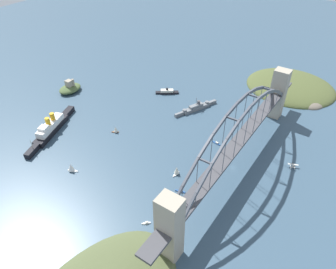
{
  "coord_description": "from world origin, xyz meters",
  "views": [
    {
      "loc": [
        -230.75,
        -77.71,
        222.61
      ],
      "look_at": [
        0.0,
        79.6,
        8.0
      ],
      "focal_mm": 34.09,
      "sensor_mm": 36.0,
      "label": 1
    }
  ],
  "objects_px": {
    "ocean_liner": "(51,128)",
    "seaplane_taxiing_near_bridge": "(293,166)",
    "fort_island_mid_harbor": "(70,88)",
    "small_boat_3": "(71,167)",
    "naval_cruiser": "(196,107)",
    "small_boat_1": "(163,206)",
    "small_boat_0": "(216,143)",
    "harbor_arch_bridge": "(237,142)",
    "harbor_ferry_steamer": "(167,92)",
    "small_boat_5": "(177,170)",
    "small_boat_4": "(146,223)",
    "small_boat_6": "(180,191)",
    "small_boat_2": "(116,129)"
  },
  "relations": [
    {
      "from": "harbor_ferry_steamer",
      "to": "small_boat_5",
      "type": "xyz_separation_m",
      "value": [
        -124.73,
        -96.62,
        2.38
      ]
    },
    {
      "from": "small_boat_1",
      "to": "small_boat_4",
      "type": "distance_m",
      "value": 21.52
    },
    {
      "from": "small_boat_3",
      "to": "small_boat_5",
      "type": "distance_m",
      "value": 104.57
    },
    {
      "from": "small_boat_0",
      "to": "small_boat_3",
      "type": "relative_size",
      "value": 0.96
    },
    {
      "from": "harbor_arch_bridge",
      "to": "fort_island_mid_harbor",
      "type": "bearing_deg",
      "value": 86.89
    },
    {
      "from": "harbor_ferry_steamer",
      "to": "small_boat_4",
      "type": "bearing_deg",
      "value": -150.23
    },
    {
      "from": "harbor_arch_bridge",
      "to": "small_boat_5",
      "type": "xyz_separation_m",
      "value": [
        -39.57,
        42.42,
        -28.25
      ]
    },
    {
      "from": "small_boat_2",
      "to": "naval_cruiser",
      "type": "bearing_deg",
      "value": -29.22
    },
    {
      "from": "small_boat_2",
      "to": "small_boat_3",
      "type": "bearing_deg",
      "value": -174.96
    },
    {
      "from": "small_boat_0",
      "to": "harbor_arch_bridge",
      "type": "bearing_deg",
      "value": -128.3
    },
    {
      "from": "fort_island_mid_harbor",
      "to": "small_boat_3",
      "type": "distance_m",
      "value": 163.35
    },
    {
      "from": "ocean_liner",
      "to": "harbor_ferry_steamer",
      "type": "bearing_deg",
      "value": -22.06
    },
    {
      "from": "small_boat_2",
      "to": "harbor_arch_bridge",
      "type": "bearing_deg",
      "value": -81.01
    },
    {
      "from": "small_boat_4",
      "to": "small_boat_5",
      "type": "xyz_separation_m",
      "value": [
        63.68,
        11.14,
        4.07
      ]
    },
    {
      "from": "small_boat_0",
      "to": "small_boat_5",
      "type": "height_order",
      "value": "small_boat_5"
    },
    {
      "from": "harbor_arch_bridge",
      "to": "naval_cruiser",
      "type": "bearing_deg",
      "value": 49.78
    },
    {
      "from": "harbor_ferry_steamer",
      "to": "fort_island_mid_harbor",
      "type": "height_order",
      "value": "fort_island_mid_harbor"
    },
    {
      "from": "harbor_arch_bridge",
      "to": "fort_island_mid_harbor",
      "type": "xyz_separation_m",
      "value": [
        13.76,
        253.16,
        -27.97
      ]
    },
    {
      "from": "small_boat_1",
      "to": "small_boat_3",
      "type": "xyz_separation_m",
      "value": [
        -12.91,
        102.06,
        1.8
      ]
    },
    {
      "from": "harbor_arch_bridge",
      "to": "small_boat_4",
      "type": "height_order",
      "value": "harbor_arch_bridge"
    },
    {
      "from": "small_boat_4",
      "to": "small_boat_6",
      "type": "relative_size",
      "value": 0.67
    },
    {
      "from": "small_boat_2",
      "to": "small_boat_6",
      "type": "xyz_separation_m",
      "value": [
        -35.33,
        -110.92,
        -3.61
      ]
    },
    {
      "from": "ocean_liner",
      "to": "small_boat_5",
      "type": "relative_size",
      "value": 9.0
    },
    {
      "from": "small_boat_0",
      "to": "small_boat_4",
      "type": "relative_size",
      "value": 1.61
    },
    {
      "from": "small_boat_0",
      "to": "small_boat_1",
      "type": "bearing_deg",
      "value": -178.5
    },
    {
      "from": "naval_cruiser",
      "to": "small_boat_1",
      "type": "xyz_separation_m",
      "value": [
        -153.99,
        -56.04,
        -0.06
      ]
    },
    {
      "from": "small_boat_2",
      "to": "small_boat_5",
      "type": "relative_size",
      "value": 0.88
    },
    {
      "from": "naval_cruiser",
      "to": "small_boat_1",
      "type": "relative_size",
      "value": 8.81
    },
    {
      "from": "fort_island_mid_harbor",
      "to": "seaplane_taxiing_near_bridge",
      "type": "xyz_separation_m",
      "value": [
        20.62,
        -302.39,
        -2.94
      ]
    },
    {
      "from": "small_boat_6",
      "to": "ocean_liner",
      "type": "bearing_deg",
      "value": 91.98
    },
    {
      "from": "small_boat_0",
      "to": "naval_cruiser",
      "type": "bearing_deg",
      "value": 48.68
    },
    {
      "from": "small_boat_2",
      "to": "small_boat_3",
      "type": "height_order",
      "value": "small_boat_3"
    },
    {
      "from": "small_boat_0",
      "to": "harbor_ferry_steamer",
      "type": "bearing_deg",
      "value": 60.76
    },
    {
      "from": "ocean_liner",
      "to": "small_boat_0",
      "type": "bearing_deg",
      "value": -62.16
    },
    {
      "from": "small_boat_1",
      "to": "harbor_ferry_steamer",
      "type": "bearing_deg",
      "value": 33.33
    },
    {
      "from": "small_boat_6",
      "to": "harbor_ferry_steamer",
      "type": "bearing_deg",
      "value": 38.3
    },
    {
      "from": "fort_island_mid_harbor",
      "to": "naval_cruiser",
      "type": "bearing_deg",
      "value": -70.88
    },
    {
      "from": "fort_island_mid_harbor",
      "to": "small_boat_4",
      "type": "distance_m",
      "value": 250.88
    },
    {
      "from": "small_boat_5",
      "to": "harbor_arch_bridge",
      "type": "bearing_deg",
      "value": -46.99
    },
    {
      "from": "naval_cruiser",
      "to": "small_boat_5",
      "type": "height_order",
      "value": "naval_cruiser"
    },
    {
      "from": "harbor_ferry_steamer",
      "to": "small_boat_4",
      "type": "xyz_separation_m",
      "value": [
        -188.41,
        -107.76,
        -1.69
      ]
    },
    {
      "from": "ocean_liner",
      "to": "fort_island_mid_harbor",
      "type": "bearing_deg",
      "value": 35.12
    },
    {
      "from": "small_boat_1",
      "to": "naval_cruiser",
      "type": "bearing_deg",
      "value": 20.0
    },
    {
      "from": "harbor_ferry_steamer",
      "to": "small_boat_1",
      "type": "distance_m",
      "value": 200.04
    },
    {
      "from": "seaplane_taxiing_near_bridge",
      "to": "small_boat_6",
      "type": "height_order",
      "value": "seaplane_taxiing_near_bridge"
    },
    {
      "from": "small_boat_0",
      "to": "small_boat_3",
      "type": "bearing_deg",
      "value": 140.43
    },
    {
      "from": "small_boat_0",
      "to": "seaplane_taxiing_near_bridge",
      "type": "bearing_deg",
      "value": -83.55
    },
    {
      "from": "small_boat_0",
      "to": "fort_island_mid_harbor",
      "type": "bearing_deg",
      "value": 92.96
    },
    {
      "from": "seaplane_taxiing_near_bridge",
      "to": "small_boat_6",
      "type": "relative_size",
      "value": 1.06
    },
    {
      "from": "ocean_liner",
      "to": "seaplane_taxiing_near_bridge",
      "type": "distance_m",
      "value": 266.81
    }
  ]
}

